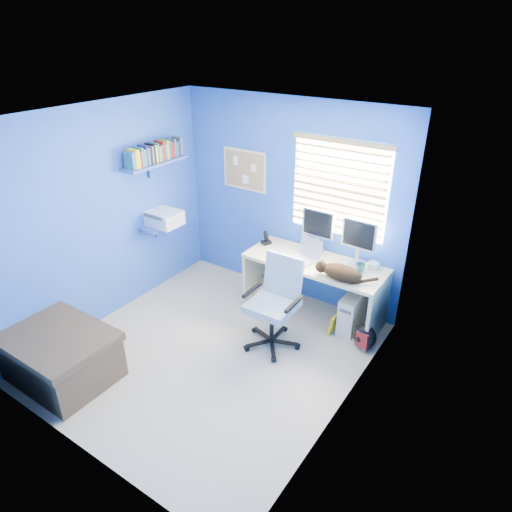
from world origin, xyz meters
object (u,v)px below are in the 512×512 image
Objects in this scene: desk at (313,289)px; office_chair at (274,314)px; tower_pc at (352,312)px; cat at (342,272)px; laptop at (303,251)px.

office_chair is (-0.10, -0.72, 0.01)m from desk.
office_chair reaches higher than desk.
tower_pc is (0.51, 0.01, -0.14)m from desk.
tower_pc is at bearing 49.91° from office_chair.
desk is at bearing -179.00° from tower_pc.
cat is 0.86m from office_chair.
cat is at bearing -25.53° from desk.
desk is 0.50m from laptop.
laptop is 0.32× the size of office_chair.
cat is (0.57, -0.18, -0.03)m from laptop.
cat is at bearing -0.54° from laptop.
laptop reaches higher than cat.
laptop is 0.73× the size of tower_pc.
tower_pc is at bearing 0.77° from desk.
laptop is 0.91m from tower_pc.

